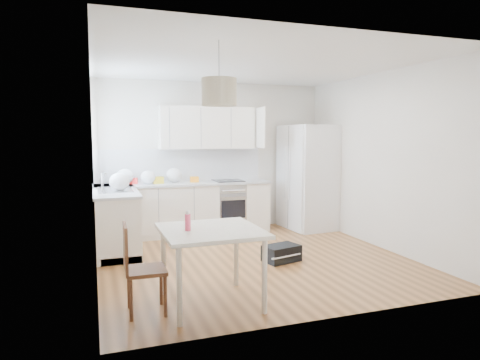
# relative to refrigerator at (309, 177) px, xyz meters

# --- Properties ---
(floor) EXTENTS (4.20, 4.20, 0.00)m
(floor) POSITION_rel_refrigerator_xyz_m (-1.70, -1.55, -0.96)
(floor) COLOR brown
(floor) RESTS_ON ground
(ceiling) EXTENTS (4.20, 4.20, 0.00)m
(ceiling) POSITION_rel_refrigerator_xyz_m (-1.70, -1.55, 1.74)
(ceiling) COLOR white
(ceiling) RESTS_ON wall_back
(wall_back) EXTENTS (4.20, 0.00, 4.20)m
(wall_back) POSITION_rel_refrigerator_xyz_m (-1.70, 0.55, 0.39)
(wall_back) COLOR beige
(wall_back) RESTS_ON floor
(wall_left) EXTENTS (0.00, 4.20, 4.20)m
(wall_left) POSITION_rel_refrigerator_xyz_m (-3.80, -1.55, 0.39)
(wall_left) COLOR beige
(wall_left) RESTS_ON floor
(wall_right) EXTENTS (0.00, 4.20, 4.20)m
(wall_right) POSITION_rel_refrigerator_xyz_m (0.40, -1.55, 0.39)
(wall_right) COLOR beige
(wall_right) RESTS_ON floor
(window_glassblock) EXTENTS (0.02, 1.00, 1.00)m
(window_glassblock) POSITION_rel_refrigerator_xyz_m (-3.79, -0.40, 0.79)
(window_glassblock) COLOR #BFE0F9
(window_glassblock) RESTS_ON wall_left
(cabinets_back) EXTENTS (3.00, 0.60, 0.88)m
(cabinets_back) POSITION_rel_refrigerator_xyz_m (-2.30, 0.25, -0.52)
(cabinets_back) COLOR white
(cabinets_back) RESTS_ON floor
(cabinets_left) EXTENTS (0.60, 1.80, 0.88)m
(cabinets_left) POSITION_rel_refrigerator_xyz_m (-3.50, -0.35, -0.52)
(cabinets_left) COLOR white
(cabinets_left) RESTS_ON floor
(counter_back) EXTENTS (3.02, 0.64, 0.04)m
(counter_back) POSITION_rel_refrigerator_xyz_m (-2.30, 0.25, -0.06)
(counter_back) COLOR silver
(counter_back) RESTS_ON cabinets_back
(counter_left) EXTENTS (0.64, 1.82, 0.04)m
(counter_left) POSITION_rel_refrigerator_xyz_m (-3.50, -0.35, -0.06)
(counter_left) COLOR silver
(counter_left) RESTS_ON cabinets_left
(backsplash_back) EXTENTS (3.00, 0.01, 0.58)m
(backsplash_back) POSITION_rel_refrigerator_xyz_m (-2.30, 0.54, 0.25)
(backsplash_back) COLOR white
(backsplash_back) RESTS_ON wall_back
(backsplash_left) EXTENTS (0.01, 1.80, 0.58)m
(backsplash_left) POSITION_rel_refrigerator_xyz_m (-3.80, -0.35, 0.25)
(backsplash_left) COLOR white
(backsplash_left) RESTS_ON wall_left
(upper_cabinets) EXTENTS (1.70, 0.32, 0.75)m
(upper_cabinets) POSITION_rel_refrigerator_xyz_m (-1.85, 0.39, 0.91)
(upper_cabinets) COLOR white
(upper_cabinets) RESTS_ON wall_back
(range_oven) EXTENTS (0.50, 0.61, 0.88)m
(range_oven) POSITION_rel_refrigerator_xyz_m (-1.50, 0.25, -0.52)
(range_oven) COLOR #B3B6B8
(range_oven) RESTS_ON floor
(sink) EXTENTS (0.50, 0.80, 0.16)m
(sink) POSITION_rel_refrigerator_xyz_m (-3.50, -0.40, -0.05)
(sink) COLOR #B3B6B8
(sink) RESTS_ON counter_left
(refrigerator) EXTENTS (0.98, 1.03, 1.93)m
(refrigerator) POSITION_rel_refrigerator_xyz_m (0.00, 0.00, 0.00)
(refrigerator) COLOR white
(refrigerator) RESTS_ON floor
(dining_table) EXTENTS (1.01, 1.01, 0.79)m
(dining_table) POSITION_rel_refrigerator_xyz_m (-2.69, -2.92, -0.26)
(dining_table) COLOR beige
(dining_table) RESTS_ON floor
(dining_chair) EXTENTS (0.39, 0.39, 0.90)m
(dining_chair) POSITION_rel_refrigerator_xyz_m (-3.35, -2.94, -0.52)
(dining_chair) COLOR #452914
(dining_chair) RESTS_ON floor
(drink_bottle) EXTENTS (0.07, 0.07, 0.20)m
(drink_bottle) POSITION_rel_refrigerator_xyz_m (-2.93, -2.93, -0.07)
(drink_bottle) COLOR #F24366
(drink_bottle) RESTS_ON dining_table
(gym_bag) EXTENTS (0.55, 0.43, 0.22)m
(gym_bag) POSITION_rel_refrigerator_xyz_m (-1.37, -1.79, -0.85)
(gym_bag) COLOR black
(gym_bag) RESTS_ON floor
(pendant_lamp) EXTENTS (0.44, 0.44, 0.28)m
(pendant_lamp) POSITION_rel_refrigerator_xyz_m (-2.56, -2.82, 1.22)
(pendant_lamp) COLOR beige
(pendant_lamp) RESTS_ON ceiling
(grocery_bag_a) EXTENTS (0.29, 0.24, 0.26)m
(grocery_bag_a) POSITION_rel_refrigerator_xyz_m (-3.30, 0.33, 0.09)
(grocery_bag_a) COLOR white
(grocery_bag_a) RESTS_ON counter_back
(grocery_bag_b) EXTENTS (0.25, 0.22, 0.23)m
(grocery_bag_b) POSITION_rel_refrigerator_xyz_m (-2.93, 0.20, 0.07)
(grocery_bag_b) COLOR white
(grocery_bag_b) RESTS_ON counter_back
(grocery_bag_c) EXTENTS (0.28, 0.24, 0.25)m
(grocery_bag_c) POSITION_rel_refrigerator_xyz_m (-2.47, 0.34, 0.08)
(grocery_bag_c) COLOR white
(grocery_bag_c) RESTS_ON counter_back
(grocery_bag_d) EXTENTS (0.21, 0.18, 0.19)m
(grocery_bag_d) POSITION_rel_refrigerator_xyz_m (-3.46, -0.15, 0.05)
(grocery_bag_d) COLOR white
(grocery_bag_d) RESTS_ON counter_back
(grocery_bag_e) EXTENTS (0.30, 0.25, 0.27)m
(grocery_bag_e) POSITION_rel_refrigerator_xyz_m (-3.44, -0.51, 0.09)
(grocery_bag_e) COLOR white
(grocery_bag_e) RESTS_ON counter_left
(snack_orange) EXTENTS (0.15, 0.10, 0.10)m
(snack_orange) POSITION_rel_refrigerator_xyz_m (-2.13, 0.23, 0.01)
(snack_orange) COLOR orange
(snack_orange) RESTS_ON counter_back
(snack_yellow) EXTENTS (0.18, 0.13, 0.12)m
(snack_yellow) POSITION_rel_refrigerator_xyz_m (-2.77, 0.22, 0.02)
(snack_yellow) COLOR gold
(snack_yellow) RESTS_ON counter_back
(snack_red) EXTENTS (0.15, 0.10, 0.10)m
(snack_red) POSITION_rel_refrigerator_xyz_m (-3.17, 0.34, 0.01)
(snack_red) COLOR red
(snack_red) RESTS_ON counter_back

